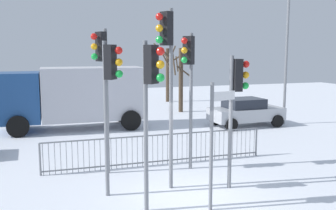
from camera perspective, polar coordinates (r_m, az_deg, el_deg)
name	(u,v)px	position (r m, az deg, el deg)	size (l,w,h in m)	color
ground_plane	(192,196)	(10.67, 3.56, -13.49)	(60.00, 60.00, 0.00)	white
traffic_light_rear_right	(151,88)	(8.94, -2.60, 2.51)	(0.46, 0.48, 4.16)	slate
traffic_light_foreground_left	(102,69)	(12.01, -9.81, 5.35)	(0.53, 0.40, 4.60)	slate
traffic_light_mid_right	(236,92)	(10.83, 10.19, 1.96)	(0.57, 0.35, 3.80)	slate
traffic_light_mid_left	(167,59)	(10.47, -0.11, 6.88)	(0.54, 0.38, 5.07)	slate
traffic_light_rear_left	(110,84)	(10.08, -8.64, 3.14)	(0.48, 0.45, 4.18)	slate
traffic_light_foreground_right	(189,71)	(12.31, 3.13, 5.14)	(0.49, 0.44, 4.49)	slate
direction_sign_post	(213,140)	(9.36, 6.78, -5.19)	(0.76, 0.27, 3.18)	slate
pedestrian_guard_railing	(158,149)	(13.26, -1.55, -6.61)	(7.80, 0.20, 1.07)	slate
car_silver_mid	(245,112)	(20.39, 11.51, -0.97)	(3.84, 2.00, 1.47)	#B2B5BA
delivery_truck	(74,95)	(19.71, -13.85, 1.50)	(7.11, 2.86, 3.10)	silver
street_lamp	(287,45)	(21.20, 17.35, 8.58)	(0.36, 0.36, 6.95)	slate
bare_tree_left	(181,78)	(24.54, 1.89, 4.07)	(1.63, 1.60, 4.13)	#473828
bare_tree_centre	(168,72)	(29.48, 0.00, 4.98)	(2.10, 1.53, 4.52)	#473828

